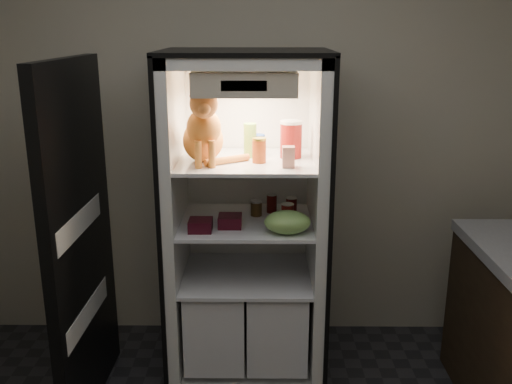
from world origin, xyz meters
TOP-DOWN VIEW (x-y plane):
  - room_shell at (0.00, 0.00)m, footprint 3.60×3.60m
  - refrigerator at (0.00, 1.38)m, footprint 0.90×0.72m
  - fridge_door at (-0.85, 1.01)m, footprint 0.08×0.87m
  - tabby_cat at (-0.22, 1.25)m, footprint 0.38×0.43m
  - parmesan_shaker at (0.02, 1.39)m, footprint 0.07×0.07m
  - mayo_tub at (0.06, 1.42)m, footprint 0.09×0.09m
  - salsa_jar at (0.07, 1.26)m, footprint 0.08×0.08m
  - pepper_jar at (0.25, 1.38)m, footprint 0.12×0.12m
  - cream_carton at (0.22, 1.16)m, footprint 0.06×0.06m
  - soda_can_a at (0.15, 1.47)m, footprint 0.06×0.06m
  - soda_can_b at (0.26, 1.38)m, footprint 0.06×0.06m
  - soda_can_c at (0.23, 1.23)m, footprint 0.07×0.07m
  - condiment_jar at (0.06, 1.41)m, footprint 0.07×0.07m
  - grape_bag at (0.22, 1.11)m, footprint 0.25×0.18m
  - berry_box_left at (-0.24, 1.15)m, footprint 0.12×0.12m
  - berry_box_right at (-0.09, 1.22)m, footprint 0.13×0.13m

SIDE VIEW (x-z plane):
  - refrigerator at x=0.00m, z-range -0.15..1.73m
  - fridge_door at x=-0.85m, z-range -0.01..1.84m
  - berry_box_left at x=-0.24m, z-range 0.94..1.00m
  - berry_box_right at x=-0.09m, z-range 0.94..1.00m
  - condiment_jar at x=0.06m, z-range 0.94..1.03m
  - soda_can_a at x=0.15m, z-range 0.94..1.05m
  - soda_can_b at x=0.26m, z-range 0.94..1.06m
  - grape_bag at x=0.22m, z-range 0.94..1.06m
  - soda_can_c at x=0.23m, z-range 0.94..1.07m
  - cream_carton at x=0.22m, z-range 1.29..1.40m
  - mayo_tub at x=0.06m, z-range 1.29..1.41m
  - salsa_jar at x=0.07m, z-range 1.29..1.42m
  - parmesan_shaker at x=0.02m, z-range 1.29..1.48m
  - pepper_jar at x=0.25m, z-range 1.29..1.50m
  - tabby_cat at x=-0.22m, z-range 1.23..1.67m
  - room_shell at x=0.00m, z-range -0.18..3.42m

